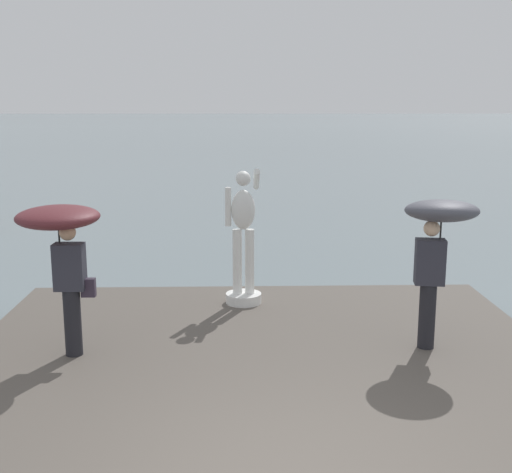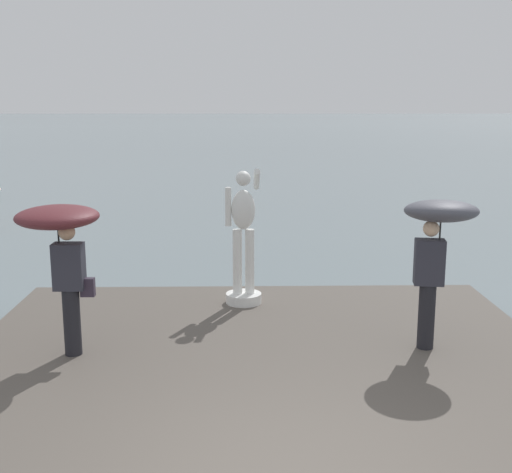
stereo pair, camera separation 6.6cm
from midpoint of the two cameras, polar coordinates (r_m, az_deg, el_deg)
The scene contains 5 objects.
ground_plane at distance 45.21m, azimuth -0.92°, elevation 6.95°, with size 400.00×400.00×0.00m, color slate.
pier at distance 7.49m, azimuth 0.85°, elevation -15.53°, with size 7.77×9.21×0.40m, color #564F47.
statue_white_figure at distance 10.54m, azimuth -0.93°, elevation -0.74°, with size 0.58×0.85×2.20m.
onlooker_left at distance 8.59m, azimuth -16.45°, elevation 0.07°, with size 1.07×1.07×1.96m.
onlooker_right at distance 8.78m, azimuth 15.76°, elevation 0.42°, with size 1.08×1.10×2.04m.
Camera 2 is at (-0.22, -5.06, 3.61)m, focal length 45.85 mm.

